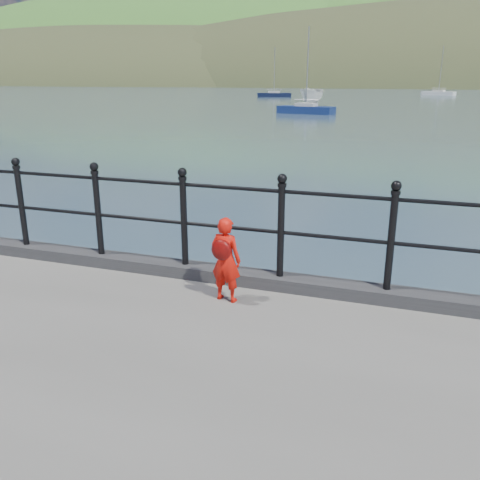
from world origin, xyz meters
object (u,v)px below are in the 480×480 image
(railing, at_px, (231,215))
(sailboat_port, at_px, (306,110))
(launch_white, at_px, (312,97))
(sailboat_deep, at_px, (438,93))
(child, at_px, (226,259))
(sailboat_left, at_px, (274,95))

(railing, bearing_deg, sailboat_port, 100.51)
(launch_white, bearing_deg, sailboat_deep, 75.71)
(child, xyz_separation_m, launch_white, (-10.22, 57.18, -0.42))
(child, bearing_deg, railing, -68.94)
(launch_white, xyz_separation_m, sailboat_port, (2.05, -13.30, -0.73))
(sailboat_deep, bearing_deg, child, -69.44)
(railing, height_order, launch_white, railing)
(sailboat_port, distance_m, sailboat_left, 41.12)
(sailboat_port, relative_size, sailboat_deep, 0.88)
(railing, distance_m, launch_white, 57.54)
(child, bearing_deg, sailboat_left, -67.75)
(sailboat_port, height_order, sailboat_left, sailboat_left)
(railing, bearing_deg, launch_white, 100.10)
(child, height_order, sailboat_port, sailboat_port)
(railing, relative_size, launch_white, 3.28)
(sailboat_left, bearing_deg, sailboat_port, -89.05)
(railing, xyz_separation_m, child, (0.13, -0.53, -0.34))
(launch_white, height_order, sailboat_port, sailboat_port)
(child, xyz_separation_m, sailboat_port, (-8.17, 43.88, -1.14))
(launch_white, bearing_deg, child, -74.63)
(child, xyz_separation_m, sailboat_deep, (5.21, 100.70, -1.14))
(child, bearing_deg, sailboat_port, -71.95)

